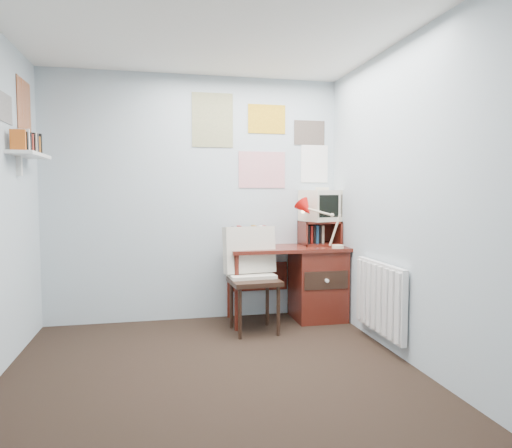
{
  "coord_description": "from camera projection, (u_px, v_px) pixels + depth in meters",
  "views": [
    {
      "loc": [
        -0.37,
        -2.96,
        1.31
      ],
      "look_at": [
        0.48,
        1.0,
        1.03
      ],
      "focal_mm": 32.0,
      "sensor_mm": 36.0,
      "label": 1
    }
  ],
  "objects": [
    {
      "name": "ground",
      "position": [
        218.0,
        388.0,
        3.06
      ],
      "size": [
        3.5,
        3.5,
        0.0
      ],
      "primitive_type": "plane",
      "color": "black",
      "rests_on": "ground"
    },
    {
      "name": "back_wall",
      "position": [
        196.0,
        199.0,
        4.68
      ],
      "size": [
        3.0,
        0.02,
        2.5
      ],
      "primitive_type": "cube",
      "color": "#A6B5BE",
      "rests_on": "ground"
    },
    {
      "name": "right_wall",
      "position": [
        424.0,
        201.0,
        3.29
      ],
      "size": [
        0.02,
        3.5,
        2.5
      ],
      "primitive_type": "cube",
      "color": "#A6B5BE",
      "rests_on": "ground"
    },
    {
      "name": "ceiling",
      "position": [
        216.0,
        5.0,
        2.89
      ],
      "size": [
        3.0,
        3.5,
        0.02
      ],
      "primitive_type": "cube",
      "color": "white",
      "rests_on": "back_wall"
    },
    {
      "name": "desk",
      "position": [
        312.0,
        280.0,
        4.72
      ],
      "size": [
        1.2,
        0.55,
        0.76
      ],
      "color": "#5A1D14",
      "rests_on": "ground"
    },
    {
      "name": "desk_chair",
      "position": [
        254.0,
        281.0,
        4.27
      ],
      "size": [
        0.52,
        0.5,
        0.96
      ],
      "primitive_type": "cube",
      "rotation": [
        0.0,
        0.0,
        0.07
      ],
      "color": "black",
      "rests_on": "ground"
    },
    {
      "name": "desk_lamp",
      "position": [
        338.0,
        226.0,
        4.51
      ],
      "size": [
        0.34,
        0.31,
        0.44
      ],
      "primitive_type": "cube",
      "rotation": [
        0.0,
        0.0,
        0.15
      ],
      "color": "red",
      "rests_on": "desk"
    },
    {
      "name": "tv_riser",
      "position": [
        320.0,
        233.0,
        4.82
      ],
      "size": [
        0.4,
        0.3,
        0.25
      ],
      "primitive_type": "cube",
      "color": "#5A1D14",
      "rests_on": "desk"
    },
    {
      "name": "crt_tv",
      "position": [
        322.0,
        204.0,
        4.82
      ],
      "size": [
        0.46,
        0.44,
        0.36
      ],
      "primitive_type": "cube",
      "rotation": [
        0.0,
        0.0,
        0.3
      ],
      "color": "beige",
      "rests_on": "tv_riser"
    },
    {
      "name": "book_row",
      "position": [
        260.0,
        235.0,
        4.76
      ],
      "size": [
        0.6,
        0.14,
        0.22
      ],
      "primitive_type": "cube",
      "color": "#5A1D14",
      "rests_on": "desk"
    },
    {
      "name": "radiator",
      "position": [
        380.0,
        298.0,
        3.87
      ],
      "size": [
        0.09,
        0.8,
        0.6
      ],
      "primitive_type": "cube",
      "color": "white",
      "rests_on": "right_wall"
    },
    {
      "name": "wall_shelf",
      "position": [
        30.0,
        155.0,
        3.73
      ],
      "size": [
        0.2,
        0.62,
        0.24
      ],
      "primitive_type": "cube",
      "color": "white",
      "rests_on": "left_wall"
    },
    {
      "name": "posters_back",
      "position": [
        262.0,
        141.0,
        4.78
      ],
      "size": [
        1.2,
        0.01,
        0.9
      ],
      "primitive_type": "cube",
      "color": "white",
      "rests_on": "back_wall"
    },
    {
      "name": "posters_left",
      "position": [
        15.0,
        107.0,
        3.68
      ],
      "size": [
        0.01,
        0.7,
        0.6
      ],
      "primitive_type": "cube",
      "color": "white",
      "rests_on": "left_wall"
    }
  ]
}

